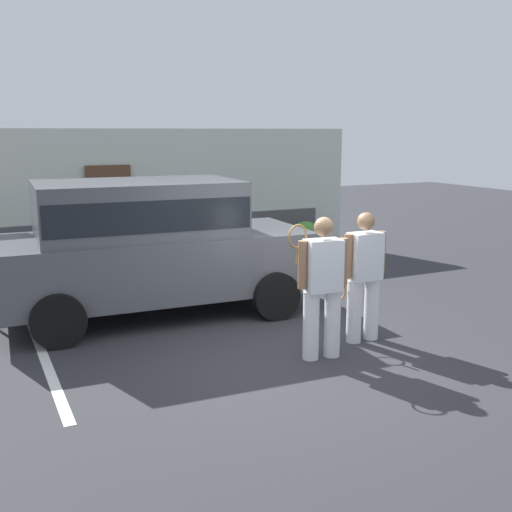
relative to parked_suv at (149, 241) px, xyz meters
name	(u,v)px	position (x,y,z in m)	size (l,w,h in m)	color
ground_plane	(290,356)	(1.06, -2.48, -1.15)	(40.00, 40.00, 0.00)	#2D2D33
parking_stripe_0	(42,352)	(-1.72, -0.98, -1.14)	(0.12, 4.40, 0.01)	silver
house_frontage	(148,201)	(1.05, 3.66, 0.18)	(9.40, 0.40, 2.82)	silver
parked_suv	(149,241)	(0.00, 0.00, 0.00)	(4.68, 2.34, 2.05)	#4C4F54
tennis_player_man	(322,286)	(1.39, -2.68, -0.22)	(0.78, 0.32, 1.76)	white
tennis_player_woman	(364,275)	(2.22, -2.38, -0.25)	(0.90, 0.28, 1.73)	white
potted_plant_by_porch	(268,243)	(3.42, 2.75, -0.75)	(0.55, 0.55, 0.72)	#9E5638
potted_plant_secondary	(306,237)	(4.32, 2.71, -0.70)	(0.61, 0.61, 0.81)	gray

